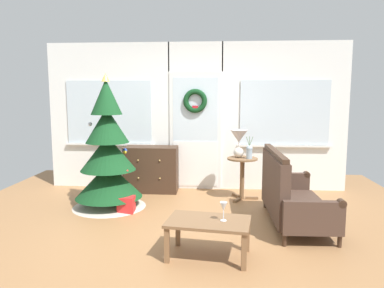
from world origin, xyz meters
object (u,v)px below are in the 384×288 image
(table_lamp, at_px, (239,140))
(wine_glass, at_px, (224,207))
(coffee_table, at_px, (208,226))
(gift_box, at_px, (126,204))
(settee_sofa, at_px, (289,196))
(side_table, at_px, (242,170))
(dresser_cabinet, at_px, (151,169))
(flower_vase, at_px, (249,151))
(christmas_tree, at_px, (108,159))

(table_lamp, relative_size, wine_glass, 2.26)
(coffee_table, height_order, gift_box, coffee_table)
(settee_sofa, distance_m, coffee_table, 1.44)
(side_table, distance_m, coffee_table, 2.21)
(dresser_cabinet, height_order, settee_sofa, settee_sofa)
(side_table, distance_m, table_lamp, 0.48)
(table_lamp, height_order, gift_box, table_lamp)
(flower_vase, bearing_deg, coffee_table, -105.35)
(table_lamp, relative_size, gift_box, 1.93)
(wine_glass, bearing_deg, coffee_table, 177.44)
(dresser_cabinet, height_order, coffee_table, dresser_cabinet)
(settee_sofa, bearing_deg, gift_box, 171.61)
(settee_sofa, bearing_deg, dresser_cabinet, 144.15)
(settee_sofa, height_order, gift_box, settee_sofa)
(settee_sofa, relative_size, side_table, 2.31)
(wine_glass, bearing_deg, flower_vase, 78.62)
(side_table, height_order, gift_box, side_table)
(dresser_cabinet, distance_m, side_table, 1.57)
(flower_vase, distance_m, coffee_table, 2.21)
(side_table, relative_size, flower_vase, 1.91)
(side_table, distance_m, gift_box, 1.89)
(dresser_cabinet, bearing_deg, christmas_tree, -117.07)
(christmas_tree, relative_size, coffee_table, 2.17)
(dresser_cabinet, height_order, wine_glass, dresser_cabinet)
(side_table, bearing_deg, christmas_tree, -164.70)
(settee_sofa, bearing_deg, table_lamp, 117.05)
(flower_vase, bearing_deg, side_table, 149.04)
(wine_glass, xyz_separation_m, gift_box, (-1.35, 1.37, -0.42))
(christmas_tree, xyz_separation_m, table_lamp, (1.94, 0.59, 0.24))
(flower_vase, relative_size, wine_glass, 1.79)
(dresser_cabinet, xyz_separation_m, wine_glass, (1.20, -2.53, 0.14))
(settee_sofa, xyz_separation_m, flower_vase, (-0.43, 1.05, 0.41))
(dresser_cabinet, height_order, gift_box, dresser_cabinet)
(side_table, height_order, table_lamp, table_lamp)
(settee_sofa, relative_size, wine_glass, 7.91)
(flower_vase, bearing_deg, table_lamp, 147.99)
(dresser_cabinet, bearing_deg, table_lamp, -12.71)
(side_table, distance_m, flower_vase, 0.33)
(coffee_table, xyz_separation_m, gift_box, (-1.20, 1.36, -0.22))
(dresser_cabinet, distance_m, coffee_table, 2.73)
(table_lamp, xyz_separation_m, gift_box, (-1.62, -0.83, -0.84))
(table_lamp, relative_size, coffee_table, 0.49)
(coffee_table, bearing_deg, side_table, 77.57)
(coffee_table, bearing_deg, gift_box, 131.44)
(side_table, xyz_separation_m, flower_vase, (0.10, -0.06, 0.31))
(christmas_tree, xyz_separation_m, flower_vase, (2.10, 0.49, 0.07))
(wine_glass, bearing_deg, side_table, 81.50)
(gift_box, bearing_deg, dresser_cabinet, 82.65)
(table_lamp, bearing_deg, wine_glass, -96.81)
(christmas_tree, relative_size, gift_box, 8.64)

